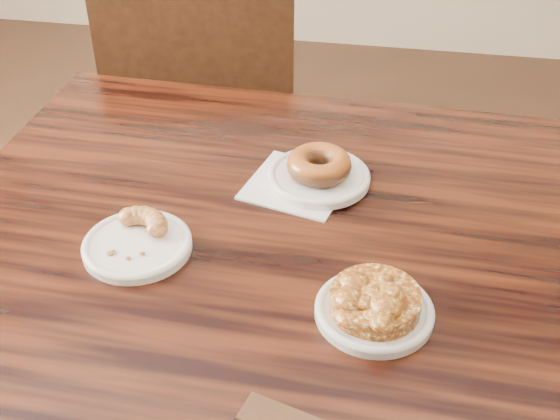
% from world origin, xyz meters
% --- Properties ---
extents(chair_far, '(0.58, 0.58, 0.90)m').
position_xyz_m(chair_far, '(-0.36, 0.84, 0.45)').
color(chair_far, black).
rests_on(chair_far, floor).
extents(napkin, '(0.18, 0.18, 0.00)m').
position_xyz_m(napkin, '(-0.00, 0.19, 0.75)').
color(napkin, white).
rests_on(napkin, cafe_table).
extents(plate_donut, '(0.16, 0.16, 0.01)m').
position_xyz_m(plate_donut, '(0.03, 0.21, 0.76)').
color(plate_donut, white).
rests_on(plate_donut, napkin).
extents(plate_cruller, '(0.16, 0.16, 0.01)m').
position_xyz_m(plate_cruller, '(-0.20, -0.00, 0.76)').
color(plate_cruller, white).
rests_on(plate_cruller, cafe_table).
extents(plate_fritter, '(0.15, 0.15, 0.01)m').
position_xyz_m(plate_fritter, '(0.14, -0.08, 0.76)').
color(plate_fritter, silver).
rests_on(plate_fritter, cafe_table).
extents(glazed_donut, '(0.10, 0.10, 0.04)m').
position_xyz_m(glazed_donut, '(0.03, 0.21, 0.78)').
color(glazed_donut, brown).
rests_on(glazed_donut, plate_donut).
extents(apple_fritter, '(0.15, 0.15, 0.04)m').
position_xyz_m(apple_fritter, '(0.14, -0.08, 0.78)').
color(apple_fritter, '#451D07').
rests_on(apple_fritter, plate_fritter).
extents(cruller_fragment, '(0.10, 0.10, 0.03)m').
position_xyz_m(cruller_fragment, '(-0.20, -0.00, 0.78)').
color(cruller_fragment, brown).
rests_on(cruller_fragment, plate_cruller).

